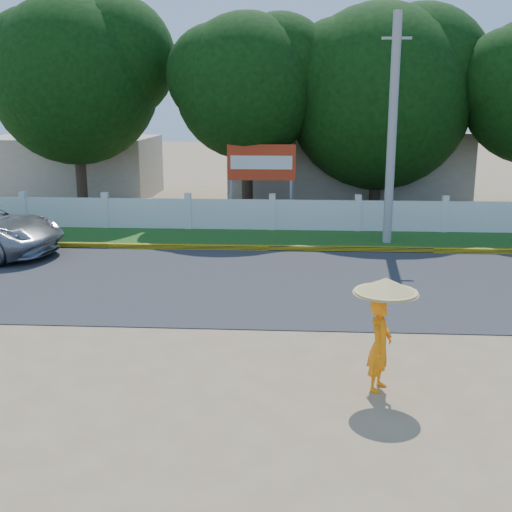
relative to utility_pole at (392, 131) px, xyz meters
The scene contains 11 objects.
ground 10.72m from the utility_pole, 112.02° to the right, with size 120.00×120.00×0.00m, color #9E8460.
road 7.12m from the utility_pole, 127.89° to the right, with size 60.00×7.00×0.02m, color #38383A.
grass_verge 5.20m from the utility_pole, behind, with size 60.00×3.50×0.03m, color #2D601E.
curb 5.31m from the utility_pole, 160.79° to the right, with size 40.00×0.18×0.16m, color yellow.
fence 5.17m from the utility_pole, 154.23° to the left, with size 40.00×0.10×1.10m, color silver.
building_near 8.88m from the utility_pole, 95.23° to the left, with size 10.00×6.00×3.20m, color #B7AD99.
building_far 16.96m from the utility_pole, 145.07° to the left, with size 8.00×5.00×2.80m, color #B7AD99.
utility_pole is the anchor object (origin of this frame).
monk_with_parasol 11.29m from the utility_pole, 98.24° to the right, with size 1.02×1.02×1.86m.
billboard 5.34m from the utility_pole, 145.36° to the left, with size 2.50×0.13×2.95m.
tree_row 5.35m from the utility_pole, 87.91° to the left, with size 30.51×7.73×8.82m.
Camera 1 is at (0.82, -11.16, 4.52)m, focal length 45.00 mm.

